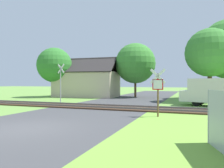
{
  "coord_description": "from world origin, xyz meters",
  "views": [
    {
      "loc": [
        6.52,
        -7.23,
        1.93
      ],
      "look_at": [
        0.5,
        8.97,
        1.8
      ],
      "focal_mm": 35.0,
      "sensor_mm": 36.0,
      "label": 1
    }
  ],
  "objects_px": {
    "crossing_sign_far": "(61,81)",
    "tree_left": "(54,65)",
    "mail_truck": "(215,91)",
    "tree_right": "(210,53)",
    "tree_center": "(135,63)",
    "stop_sign_near": "(158,88)",
    "house": "(87,83)"
  },
  "relations": [
    {
      "from": "crossing_sign_far",
      "to": "tree_left",
      "type": "height_order",
      "value": "tree_left"
    },
    {
      "from": "tree_left",
      "to": "tree_right",
      "type": "height_order",
      "value": "tree_right"
    },
    {
      "from": "tree_left",
      "to": "mail_truck",
      "type": "xyz_separation_m",
      "value": [
        18.77,
        -4.99,
        -2.95
      ]
    },
    {
      "from": "tree_right",
      "to": "crossing_sign_far",
      "type": "bearing_deg",
      "value": -152.34
    },
    {
      "from": "tree_left",
      "to": "tree_right",
      "type": "xyz_separation_m",
      "value": [
        18.67,
        -0.66,
        0.68
      ]
    },
    {
      "from": "crossing_sign_far",
      "to": "tree_center",
      "type": "distance_m",
      "value": 11.78
    },
    {
      "from": "stop_sign_near",
      "to": "tree_left",
      "type": "xyz_separation_m",
      "value": [
        -15.27,
        11.96,
        2.59
      ]
    },
    {
      "from": "crossing_sign_far",
      "to": "tree_right",
      "type": "xyz_separation_m",
      "value": [
        12.81,
        6.71,
        2.79
      ]
    },
    {
      "from": "house",
      "to": "tree_right",
      "type": "xyz_separation_m",
      "value": [
        14.92,
        -2.69,
        3.05
      ]
    },
    {
      "from": "crossing_sign_far",
      "to": "house",
      "type": "relative_size",
      "value": 0.42
    },
    {
      "from": "tree_center",
      "to": "house",
      "type": "bearing_deg",
      "value": -167.96
    },
    {
      "from": "stop_sign_near",
      "to": "mail_truck",
      "type": "height_order",
      "value": "stop_sign_near"
    },
    {
      "from": "house",
      "to": "mail_truck",
      "type": "height_order",
      "value": "house"
    },
    {
      "from": "crossing_sign_far",
      "to": "stop_sign_near",
      "type": "bearing_deg",
      "value": -10.24
    },
    {
      "from": "stop_sign_near",
      "to": "house",
      "type": "distance_m",
      "value": 18.13
    },
    {
      "from": "tree_right",
      "to": "mail_truck",
      "type": "xyz_separation_m",
      "value": [
        0.1,
        -4.33,
        -3.63
      ]
    },
    {
      "from": "tree_center",
      "to": "tree_left",
      "type": "bearing_deg",
      "value": -161.44
    },
    {
      "from": "crossing_sign_far",
      "to": "tree_right",
      "type": "relative_size",
      "value": 0.5
    },
    {
      "from": "tree_center",
      "to": "mail_truck",
      "type": "xyz_separation_m",
      "value": [
        8.69,
        -8.37,
        -3.16
      ]
    },
    {
      "from": "mail_truck",
      "to": "tree_right",
      "type": "bearing_deg",
      "value": 15.03
    },
    {
      "from": "tree_left",
      "to": "tree_right",
      "type": "bearing_deg",
      "value": -2.01
    },
    {
      "from": "tree_right",
      "to": "mail_truck",
      "type": "bearing_deg",
      "value": -88.67
    },
    {
      "from": "house",
      "to": "tree_right",
      "type": "distance_m",
      "value": 15.47
    },
    {
      "from": "tree_center",
      "to": "tree_left",
      "type": "distance_m",
      "value": 10.63
    },
    {
      "from": "house",
      "to": "mail_truck",
      "type": "relative_size",
      "value": 1.66
    },
    {
      "from": "tree_center",
      "to": "mail_truck",
      "type": "distance_m",
      "value": 12.48
    },
    {
      "from": "tree_left",
      "to": "mail_truck",
      "type": "distance_m",
      "value": 19.65
    },
    {
      "from": "mail_truck",
      "to": "stop_sign_near",
      "type": "bearing_deg",
      "value": 167.02
    },
    {
      "from": "tree_center",
      "to": "mail_truck",
      "type": "bearing_deg",
      "value": -43.92
    },
    {
      "from": "crossing_sign_far",
      "to": "tree_left",
      "type": "xyz_separation_m",
      "value": [
        -5.86,
        7.37,
        2.11
      ]
    },
    {
      "from": "stop_sign_near",
      "to": "tree_left",
      "type": "height_order",
      "value": "tree_left"
    },
    {
      "from": "tree_center",
      "to": "tree_right",
      "type": "height_order",
      "value": "tree_right"
    }
  ]
}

